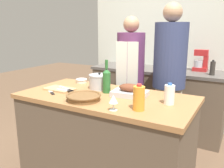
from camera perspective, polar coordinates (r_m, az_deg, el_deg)
The scene contains 20 objects.
kitchen_island at distance 2.29m, azimuth -1.50°, elevation -13.24°, with size 1.57×0.79×0.87m.
back_counter at distance 3.48m, azimuth 10.61°, elevation -3.72°, with size 1.86×0.60×0.90m.
back_wall at distance 3.67m, azimuth 13.01°, elevation 10.11°, with size 2.36×0.10×2.55m.
roasting_pan at distance 2.11m, azimuth 4.31°, elevation -1.75°, with size 0.33×0.23×0.11m.
wicker_basket at distance 1.99m, azimuth -6.83°, elevation -3.10°, with size 0.29×0.29×0.05m.
cutting_board at distance 2.36m, azimuth -12.48°, elevation -1.20°, with size 0.30×0.19×0.02m.
stock_pot at distance 2.34m, azimuth -3.01°, elevation 0.55°, with size 0.21×0.21×0.17m.
mixing_bowl at distance 2.64m, azimuth -7.37°, elevation 0.85°, with size 0.13×0.13×0.04m.
juice_jug at distance 1.74m, azimuth 6.48°, elevation -3.39°, with size 0.09×0.09×0.20m.
milk_jug at distance 1.92m, azimuth 13.64°, elevation -2.48°, with size 0.08×0.08×0.17m.
wine_bottle_green at distance 2.19m, azimuth -1.31°, elevation 0.98°, with size 0.07×0.07×0.31m.
wine_glass_left at distance 1.73m, azimuth 0.33°, elevation -3.76°, with size 0.07×0.07×0.12m.
knife_chef at distance 2.30m, azimuth -10.70°, elevation -1.21°, with size 0.29×0.13×0.01m.
knife_paring at distance 2.25m, azimuth -10.92°, elevation -1.54°, with size 0.22×0.03×0.01m.
knife_bread at distance 2.29m, azimuth -14.45°, elevation -1.90°, with size 0.19×0.14×0.01m.
stand_mixer at distance 3.34m, azimuth 20.56°, elevation 4.93°, with size 0.18×0.14×0.28m.
condiment_bottle_tall at distance 3.11m, azimuth 23.04°, elevation 3.52°, with size 0.06×0.06×0.18m.
condiment_bottle_short at distance 3.35m, azimuth 5.53°, elevation 4.73°, with size 0.05×0.05×0.13m.
person_cook_aproned at distance 2.87m, azimuth 4.42°, elevation 1.70°, with size 0.33×0.35×1.60m.
person_cook_guest at distance 2.66m, azimuth 13.58°, elevation 1.92°, with size 0.35×0.35×1.72m.
Camera 1 is at (1.06, -1.75, 1.46)m, focal length 38.00 mm.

